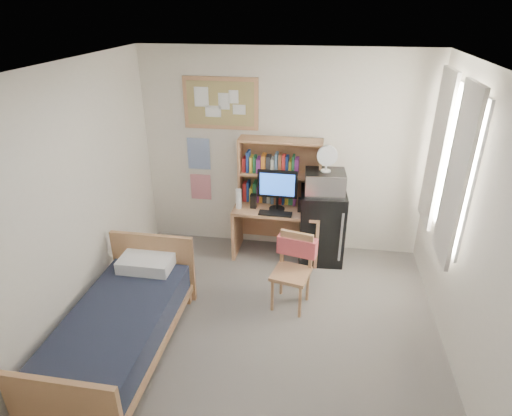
% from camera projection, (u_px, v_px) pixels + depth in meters
% --- Properties ---
extents(floor, '(3.60, 4.20, 0.02)m').
position_uv_depth(floor, '(257.00, 352.00, 4.14)').
color(floor, slate).
rests_on(floor, ground).
extents(ceiling, '(3.60, 4.20, 0.02)m').
position_uv_depth(ceiling, '(258.00, 73.00, 3.00)').
color(ceiling, silver).
rests_on(ceiling, wall_back).
extents(wall_back, '(3.60, 0.04, 2.60)m').
position_uv_depth(wall_back, '(283.00, 154.00, 5.44)').
color(wall_back, silver).
rests_on(wall_back, floor).
extents(wall_left, '(0.04, 4.20, 2.60)m').
position_uv_depth(wall_left, '(59.00, 219.00, 3.82)').
color(wall_left, silver).
rests_on(wall_left, floor).
extents(wall_right, '(0.04, 4.20, 2.60)m').
position_uv_depth(wall_right, '(486.00, 252.00, 3.32)').
color(wall_right, silver).
rests_on(wall_right, floor).
extents(window_unit, '(0.10, 1.40, 1.70)m').
position_uv_depth(window_unit, '(449.00, 163.00, 4.26)').
color(window_unit, white).
rests_on(window_unit, wall_right).
extents(curtain_left, '(0.04, 0.55, 1.70)m').
position_uv_depth(curtain_left, '(456.00, 177.00, 3.91)').
color(curtain_left, silver).
rests_on(curtain_left, wall_right).
extents(curtain_right, '(0.04, 0.55, 1.70)m').
position_uv_depth(curtain_right, '(437.00, 150.00, 4.62)').
color(curtain_right, silver).
rests_on(curtain_right, wall_right).
extents(bulletin_board, '(0.94, 0.03, 0.64)m').
position_uv_depth(bulletin_board, '(221.00, 103.00, 5.26)').
color(bulletin_board, tan).
rests_on(bulletin_board, wall_back).
extents(poster_wave, '(0.30, 0.01, 0.42)m').
position_uv_depth(poster_wave, '(199.00, 154.00, 5.60)').
color(poster_wave, '#284DA1').
rests_on(poster_wave, wall_back).
extents(poster_japan, '(0.28, 0.01, 0.36)m').
position_uv_depth(poster_japan, '(201.00, 187.00, 5.81)').
color(poster_japan, '#C0213B').
rests_on(poster_japan, wall_back).
extents(desk, '(1.11, 0.58, 0.69)m').
position_uv_depth(desk, '(277.00, 231.00, 5.59)').
color(desk, tan).
rests_on(desk, floor).
extents(desk_chair, '(0.50, 0.50, 0.84)m').
position_uv_depth(desk_chair, '(291.00, 273.00, 4.59)').
color(desk_chair, tan).
rests_on(desk_chair, floor).
extents(mini_fridge, '(0.59, 0.59, 0.94)m').
position_uv_depth(mini_fridge, '(321.00, 226.00, 5.46)').
color(mini_fridge, black).
rests_on(mini_fridge, floor).
extents(bed, '(0.91, 1.78, 0.49)m').
position_uv_depth(bed, '(119.00, 333.00, 4.01)').
color(bed, black).
rests_on(bed, floor).
extents(hutch, '(1.04, 0.29, 0.85)m').
position_uv_depth(hutch, '(280.00, 172.00, 5.39)').
color(hutch, tan).
rests_on(hutch, desk).
extents(monitor, '(0.49, 0.05, 0.52)m').
position_uv_depth(monitor, '(277.00, 190.00, 5.27)').
color(monitor, black).
rests_on(monitor, desk).
extents(keyboard, '(0.41, 0.14, 0.02)m').
position_uv_depth(keyboard, '(275.00, 214.00, 5.26)').
color(keyboard, black).
rests_on(keyboard, desk).
extents(speaker_left, '(0.08, 0.08, 0.18)m').
position_uv_depth(speaker_left, '(253.00, 201.00, 5.39)').
color(speaker_left, black).
rests_on(speaker_left, desk).
extents(speaker_right, '(0.07, 0.07, 0.18)m').
position_uv_depth(speaker_right, '(301.00, 205.00, 5.30)').
color(speaker_right, black).
rests_on(speaker_right, desk).
extents(water_bottle, '(0.08, 0.08, 0.25)m').
position_uv_depth(water_bottle, '(239.00, 199.00, 5.37)').
color(water_bottle, white).
rests_on(water_bottle, desk).
extents(hoodie, '(0.45, 0.22, 0.21)m').
position_uv_depth(hoodie, '(297.00, 246.00, 4.66)').
color(hoodie, '#D85257').
rests_on(hoodie, desk_chair).
extents(microwave, '(0.50, 0.39, 0.28)m').
position_uv_depth(microwave, '(325.00, 182.00, 5.17)').
color(microwave, silver).
rests_on(microwave, mini_fridge).
extents(desk_fan, '(0.25, 0.25, 0.30)m').
position_uv_depth(desk_fan, '(327.00, 160.00, 5.05)').
color(desk_fan, white).
rests_on(desk_fan, microwave).
extents(pillow, '(0.55, 0.39, 0.13)m').
position_uv_depth(pillow, '(147.00, 262.00, 4.54)').
color(pillow, white).
rests_on(pillow, bed).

